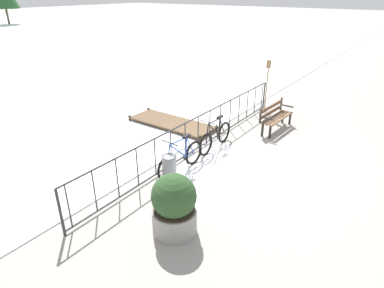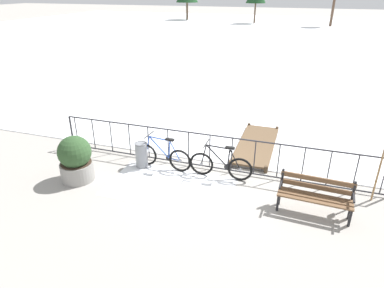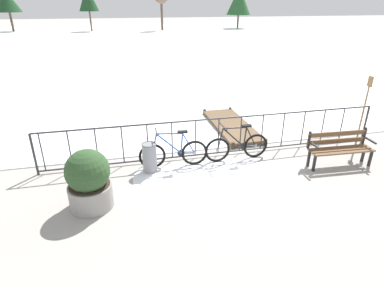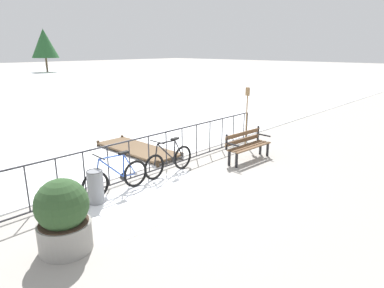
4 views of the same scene
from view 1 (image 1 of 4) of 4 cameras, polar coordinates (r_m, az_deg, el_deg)
ground_plane at (r=9.61m, az=1.04°, el=-1.08°), size 160.00×160.00×0.00m
snow_patch at (r=8.52m, az=5.00°, el=-4.88°), size 3.20×1.87×0.01m
railing_fence at (r=9.37m, az=1.06°, el=1.98°), size 9.06×0.06×1.07m
bicycle_near_railing at (r=9.59m, az=4.08°, el=1.23°), size 1.71×0.52×0.97m
bicycle_second at (r=8.36m, az=-1.92°, el=-2.56°), size 1.71×0.52×0.97m
park_bench at (r=11.20m, az=14.22°, el=4.91°), size 1.62×0.57×0.89m
planter_with_shrub at (r=6.28m, az=-3.13°, el=-10.55°), size 0.86×0.86×1.24m
trash_bin at (r=7.88m, az=-3.97°, el=-4.44°), size 0.35×0.35×0.73m
oar_upright at (r=12.55m, az=12.88°, el=10.24°), size 0.04×0.16×1.98m
wooden_dock at (r=11.32m, az=-3.57°, el=3.75°), size 1.10×3.13×0.20m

